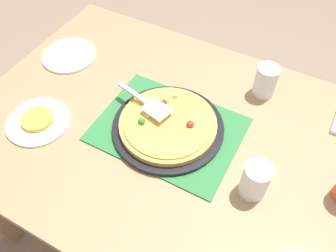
{
  "coord_description": "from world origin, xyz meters",
  "views": [
    {
      "loc": [
        0.35,
        -0.64,
        1.68
      ],
      "look_at": [
        0.0,
        0.0,
        0.77
      ],
      "focal_mm": 36.74,
      "sensor_mm": 36.0,
      "label": 1
    }
  ],
  "objects_px": {
    "pizza": "(168,123)",
    "served_slice_right": "(37,119)",
    "plate_far_right": "(38,122)",
    "plate_side": "(69,55)",
    "pizza_pan": "(168,127)",
    "cup_far": "(255,180)",
    "cup_near": "(266,81)",
    "pizza_server": "(147,102)"
  },
  "relations": [
    {
      "from": "pizza_pan",
      "to": "plate_far_right",
      "type": "bearing_deg",
      "value": -155.56
    },
    {
      "from": "pizza",
      "to": "plate_side",
      "type": "xyz_separation_m",
      "value": [
        -0.54,
        0.14,
        -0.03
      ]
    },
    {
      "from": "pizza_pan",
      "to": "plate_far_right",
      "type": "height_order",
      "value": "pizza_pan"
    },
    {
      "from": "pizza_pan",
      "to": "cup_far",
      "type": "relative_size",
      "value": 3.17
    },
    {
      "from": "pizza_server",
      "to": "plate_side",
      "type": "bearing_deg",
      "value": 164.85
    },
    {
      "from": "pizza_server",
      "to": "cup_far",
      "type": "bearing_deg",
      "value": -14.25
    },
    {
      "from": "plate_side",
      "to": "pizza_server",
      "type": "distance_m",
      "value": 0.47
    },
    {
      "from": "cup_near",
      "to": "cup_far",
      "type": "height_order",
      "value": "same"
    },
    {
      "from": "cup_near",
      "to": "pizza_pan",
      "type": "bearing_deg",
      "value": -124.87
    },
    {
      "from": "plate_far_right",
      "to": "plate_side",
      "type": "relative_size",
      "value": 1.0
    },
    {
      "from": "plate_far_right",
      "to": "cup_near",
      "type": "relative_size",
      "value": 1.83
    },
    {
      "from": "cup_far",
      "to": "pizza_pan",
      "type": "bearing_deg",
      "value": 165.55
    },
    {
      "from": "cup_near",
      "to": "pizza_server",
      "type": "xyz_separation_m",
      "value": [
        -0.32,
        -0.3,
        0.01
      ]
    },
    {
      "from": "plate_side",
      "to": "served_slice_right",
      "type": "bearing_deg",
      "value": -68.58
    },
    {
      "from": "plate_far_right",
      "to": "pizza_server",
      "type": "height_order",
      "value": "pizza_server"
    },
    {
      "from": "pizza",
      "to": "cup_near",
      "type": "bearing_deg",
      "value": 54.95
    },
    {
      "from": "cup_far",
      "to": "plate_side",
      "type": "bearing_deg",
      "value": 165.29
    },
    {
      "from": "plate_far_right",
      "to": "served_slice_right",
      "type": "distance_m",
      "value": 0.01
    },
    {
      "from": "plate_far_right",
      "to": "plate_side",
      "type": "xyz_separation_m",
      "value": [
        -0.13,
        0.33,
        0.0
      ]
    },
    {
      "from": "plate_far_right",
      "to": "pizza_server",
      "type": "xyz_separation_m",
      "value": [
        0.32,
        0.21,
        0.06
      ]
    },
    {
      "from": "served_slice_right",
      "to": "cup_far",
      "type": "bearing_deg",
      "value": 7.82
    },
    {
      "from": "cup_far",
      "to": "served_slice_right",
      "type": "bearing_deg",
      "value": -172.18
    },
    {
      "from": "pizza_pan",
      "to": "cup_near",
      "type": "relative_size",
      "value": 3.17
    },
    {
      "from": "served_slice_right",
      "to": "cup_near",
      "type": "bearing_deg",
      "value": 38.73
    },
    {
      "from": "plate_far_right",
      "to": "cup_far",
      "type": "distance_m",
      "value": 0.75
    },
    {
      "from": "plate_far_right",
      "to": "cup_far",
      "type": "height_order",
      "value": "cup_far"
    },
    {
      "from": "pizza_pan",
      "to": "served_slice_right",
      "type": "xyz_separation_m",
      "value": [
        -0.41,
        -0.19,
        0.01
      ]
    },
    {
      "from": "plate_side",
      "to": "pizza",
      "type": "bearing_deg",
      "value": -14.83
    },
    {
      "from": "pizza_pan",
      "to": "pizza_server",
      "type": "relative_size",
      "value": 1.63
    },
    {
      "from": "served_slice_right",
      "to": "plate_side",
      "type": "bearing_deg",
      "value": 111.42
    },
    {
      "from": "pizza",
      "to": "served_slice_right",
      "type": "relative_size",
      "value": 3.0
    },
    {
      "from": "served_slice_right",
      "to": "cup_far",
      "type": "relative_size",
      "value": 0.92
    },
    {
      "from": "pizza_pan",
      "to": "plate_far_right",
      "type": "relative_size",
      "value": 1.73
    },
    {
      "from": "pizza_pan",
      "to": "cup_near",
      "type": "height_order",
      "value": "cup_near"
    },
    {
      "from": "served_slice_right",
      "to": "pizza_server",
      "type": "height_order",
      "value": "pizza_server"
    },
    {
      "from": "cup_near",
      "to": "pizza_server",
      "type": "bearing_deg",
      "value": -136.8
    },
    {
      "from": "pizza",
      "to": "cup_far",
      "type": "relative_size",
      "value": 2.75
    },
    {
      "from": "served_slice_right",
      "to": "pizza_server",
      "type": "bearing_deg",
      "value": 33.54
    },
    {
      "from": "pizza",
      "to": "plate_far_right",
      "type": "height_order",
      "value": "pizza"
    },
    {
      "from": "pizza_pan",
      "to": "cup_far",
      "type": "height_order",
      "value": "cup_far"
    },
    {
      "from": "pizza_pan",
      "to": "pizza_server",
      "type": "distance_m",
      "value": 0.11
    },
    {
      "from": "plate_far_right",
      "to": "pizza_server",
      "type": "bearing_deg",
      "value": 33.54
    }
  ]
}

